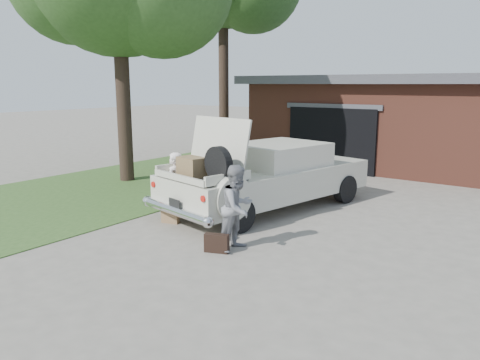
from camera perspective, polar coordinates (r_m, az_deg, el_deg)
The scene contains 8 objects.
ground at distance 9.24m, azimuth -2.22°, elevation -7.30°, with size 90.00×90.00×0.00m, color gray.
grass_strip at distance 15.02m, azimuth -11.60°, elevation -0.09°, with size 6.00×16.00×0.02m, color #2D4C1E.
house at distance 18.90m, azimuth 22.61°, elevation 6.71°, with size 12.80×7.80×3.30m.
sedan at distance 11.36m, azimuth 3.35°, elevation 0.54°, with size 3.20×5.86×2.29m.
woman_left at distance 10.46m, azimuth -8.02°, elevation -0.81°, with size 0.56×0.37×1.53m, color white.
woman_right at distance 8.51m, azimuth -0.28°, elevation -3.39°, with size 0.77×0.60×1.58m, color gray.
suitcase_left at distance 10.40m, azimuth -8.50°, elevation -4.38°, with size 0.40×0.13×0.31m, color #99754E.
suitcase_right at distance 8.54m, azimuth -2.86°, elevation -7.70°, with size 0.45×0.14×0.34m, color black.
Camera 1 is at (5.45, -6.84, 2.99)m, focal length 35.00 mm.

